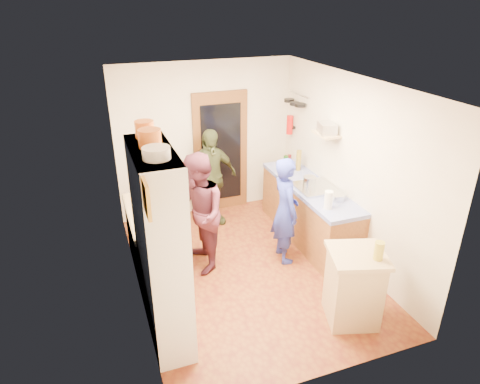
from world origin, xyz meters
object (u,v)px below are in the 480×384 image
hutch_body (161,248)px  right_counter_base (308,213)px  person_back (211,178)px  island_base (353,288)px  person_left (200,213)px  person_hob (288,211)px

hutch_body → right_counter_base: bearing=27.5°
right_counter_base → person_back: (-1.28, 0.97, 0.40)m
island_base → person_left: person_left is taller
person_hob → person_back: person_back is taller
person_left → island_base: bearing=39.5°
island_base → hutch_body: bearing=165.1°
right_counter_base → hutch_body: bearing=-152.5°
hutch_body → person_left: (0.72, 1.12, -0.26)m
right_counter_base → person_back: 1.66m
island_base → person_hob: size_ratio=0.55×
right_counter_base → island_base: island_base is taller
hutch_body → right_counter_base: size_ratio=1.00×
island_base → person_back: person_back is taller
hutch_body → person_back: 2.59m
person_back → island_base: bearing=-84.8°
hutch_body → person_back: (1.22, 2.27, -0.28)m
island_base → person_left: 2.20m
right_counter_base → person_hob: 0.81m
hutch_body → person_back: bearing=61.9°
person_hob → person_left: size_ratio=0.92×
person_back → hutch_body: bearing=-130.0°
person_left → person_back: bearing=157.1°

